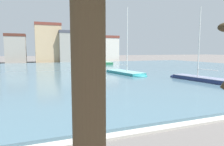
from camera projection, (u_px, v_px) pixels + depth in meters
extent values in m
cube|color=#476675|center=(57.00, 72.00, 32.82)|extent=(86.60, 51.84, 0.27)
cube|color=#ADA89E|center=(121.00, 135.00, 8.53)|extent=(86.60, 0.50, 0.12)
cube|color=teal|center=(125.00, 74.00, 29.31)|extent=(3.42, 7.13, 0.59)
ellipsoid|color=teal|center=(139.00, 76.00, 26.54)|extent=(2.43, 2.71, 0.56)
cube|color=#6EA5A8|center=(125.00, 71.00, 29.28)|extent=(3.35, 6.98, 0.06)
cylinder|color=silver|center=(127.00, 40.00, 28.35)|extent=(0.12, 0.12, 8.98)
cylinder|color=silver|center=(122.00, 65.00, 29.77)|extent=(0.49, 2.37, 0.08)
cube|color=#236B42|center=(105.00, 63.00, 52.04)|extent=(3.33, 8.28, 0.77)
ellipsoid|color=#236B42|center=(103.00, 62.00, 55.74)|extent=(2.37, 3.07, 0.73)
cube|color=gray|center=(105.00, 62.00, 51.99)|extent=(3.27, 8.11, 0.06)
cylinder|color=silver|center=(105.00, 50.00, 52.25)|extent=(0.12, 0.12, 5.91)
cylinder|color=silver|center=(106.00, 58.00, 51.12)|extent=(0.48, 2.80, 0.08)
cube|color=navy|center=(201.00, 80.00, 22.42)|extent=(2.66, 7.03, 0.65)
ellipsoid|color=navy|center=(179.00, 77.00, 25.25)|extent=(1.85, 2.59, 0.62)
cube|color=slate|center=(201.00, 77.00, 22.38)|extent=(2.60, 6.89, 0.06)
cylinder|color=silver|center=(199.00, 42.00, 22.41)|extent=(0.12, 0.12, 7.71)
cylinder|color=silver|center=(207.00, 70.00, 21.69)|extent=(0.42, 2.39, 0.08)
cube|color=gray|center=(16.00, 50.00, 58.27)|extent=(5.44, 5.19, 7.52)
cube|color=#51281E|center=(15.00, 35.00, 57.81)|extent=(5.54, 5.29, 0.80)
cube|color=tan|center=(48.00, 45.00, 60.52)|extent=(7.23, 6.97, 10.73)
cube|color=brown|center=(47.00, 25.00, 59.89)|extent=(7.37, 7.11, 0.80)
cube|color=gray|center=(72.00, 48.00, 61.39)|extent=(8.01, 6.89, 8.59)
cube|color=#42424C|center=(72.00, 33.00, 60.88)|extent=(8.18, 7.03, 0.80)
cube|color=beige|center=(103.00, 50.00, 67.09)|extent=(8.78, 7.39, 7.56)
cube|color=brown|center=(103.00, 37.00, 66.63)|extent=(8.96, 7.54, 0.80)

